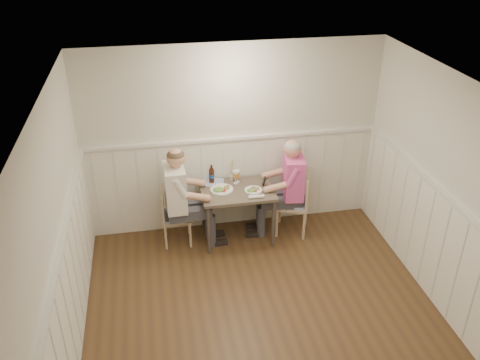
{
  "coord_description": "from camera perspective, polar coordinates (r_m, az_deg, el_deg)",
  "views": [
    {
      "loc": [
        -1.06,
        -3.9,
        4.06
      ],
      "look_at": [
        -0.02,
        1.64,
        1.0
      ],
      "focal_mm": 38.0,
      "sensor_mm": 36.0,
      "label": 1
    }
  ],
  "objects": [
    {
      "name": "ground_plane",
      "position": [
        5.73,
        3.35,
        -16.69
      ],
      "size": [
        4.5,
        4.5,
        0.0
      ],
      "primitive_type": "plane",
      "color": "#49311E"
    },
    {
      "name": "room_shell",
      "position": [
        4.78,
        3.86,
        -3.73
      ],
      "size": [
        4.04,
        4.54,
        2.6
      ],
      "color": "silver",
      "rests_on": "ground"
    },
    {
      "name": "wainscot",
      "position": [
        5.79,
        1.93,
        -7.12
      ],
      "size": [
        4.0,
        4.49,
        1.34
      ],
      "color": "silver",
      "rests_on": "ground"
    },
    {
      "name": "dining_table",
      "position": [
        6.76,
        -0.31,
        -1.8
      ],
      "size": [
        0.96,
        0.7,
        0.75
      ],
      "color": "brown",
      "rests_on": "ground"
    },
    {
      "name": "chair_right",
      "position": [
        7.0,
        6.38,
        -2.3
      ],
      "size": [
        0.56,
        0.56,
        0.92
      ],
      "color": "tan",
      "rests_on": "ground"
    },
    {
      "name": "chair_left",
      "position": [
        6.83,
        -7.56,
        -3.85
      ],
      "size": [
        0.39,
        0.39,
        0.8
      ],
      "color": "tan",
      "rests_on": "ground"
    },
    {
      "name": "man_in_pink",
      "position": [
        6.93,
        5.55,
        -1.62
      ],
      "size": [
        0.7,
        0.49,
        1.43
      ],
      "color": "#3F3F47",
      "rests_on": "ground"
    },
    {
      "name": "diner_cream",
      "position": [
        6.66,
        -6.76,
        -2.94
      ],
      "size": [
        0.68,
        0.47,
        1.45
      ],
      "color": "#3F3F47",
      "rests_on": "ground"
    },
    {
      "name": "plate_man",
      "position": [
        6.67,
        1.46,
        -1.09
      ],
      "size": [
        0.23,
        0.23,
        0.06
      ],
      "color": "white",
      "rests_on": "dining_table"
    },
    {
      "name": "plate_diner",
      "position": [
        6.68,
        -2.19,
        -1.02
      ],
      "size": [
        0.31,
        0.31,
        0.08
      ],
      "color": "white",
      "rests_on": "dining_table"
    },
    {
      "name": "beer_glass_a",
      "position": [
        6.84,
        -0.3,
        0.65
      ],
      "size": [
        0.07,
        0.07,
        0.17
      ],
      "color": "silver",
      "rests_on": "dining_table"
    },
    {
      "name": "beer_glass_b",
      "position": [
        6.8,
        -0.51,
        0.56
      ],
      "size": [
        0.07,
        0.07,
        0.19
      ],
      "color": "silver",
      "rests_on": "dining_table"
    },
    {
      "name": "beer_bottle",
      "position": [
        6.84,
        -3.2,
        0.59
      ],
      "size": [
        0.07,
        0.07,
        0.26
      ],
      "color": "#33160E",
      "rests_on": "dining_table"
    },
    {
      "name": "rolled_napkin",
      "position": [
        6.51,
        1.84,
        -1.88
      ],
      "size": [
        0.2,
        0.05,
        0.04
      ],
      "color": "white",
      "rests_on": "dining_table"
    },
    {
      "name": "grass_vase",
      "position": [
        6.87,
        -1.0,
        1.08
      ],
      "size": [
        0.04,
        0.04,
        0.33
      ],
      "color": "silver",
      "rests_on": "dining_table"
    },
    {
      "name": "gingham_mat",
      "position": [
        6.89,
        -3.03,
        -0.27
      ],
      "size": [
        0.32,
        0.28,
        0.01
      ],
      "color": "#4864A9",
      "rests_on": "dining_table"
    }
  ]
}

